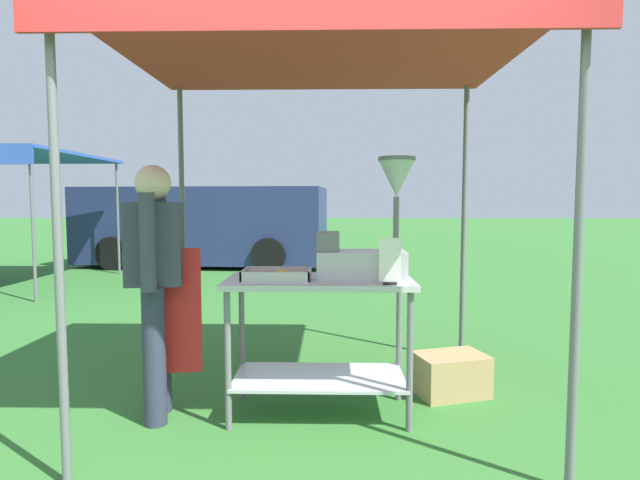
{
  "coord_description": "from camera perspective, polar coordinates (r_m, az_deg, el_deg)",
  "views": [
    {
      "loc": [
        0.23,
        -2.05,
        1.38
      ],
      "look_at": [
        0.16,
        1.32,
        1.12
      ],
      "focal_mm": 28.06,
      "sensor_mm": 36.0,
      "label": 1
    }
  ],
  "objects": [
    {
      "name": "ground_plane",
      "position": [
        8.17,
        -0.39,
        -5.37
      ],
      "size": [
        70.0,
        70.0,
        0.0
      ],
      "primitive_type": "plane",
      "color": "#33702D"
    },
    {
      "name": "stall_canopy",
      "position": [
        3.4,
        -0.04,
        20.15
      ],
      "size": [
        2.64,
        2.19,
        2.41
      ],
      "color": "slate",
      "rests_on": "ground"
    },
    {
      "name": "donut_cart",
      "position": [
        3.26,
        -0.08,
        -8.79
      ],
      "size": [
        1.19,
        0.58,
        0.89
      ],
      "color": "#B7B7BC",
      "rests_on": "ground"
    },
    {
      "name": "donut_tray",
      "position": [
        3.12,
        -4.7,
        -4.2
      ],
      "size": [
        0.42,
        0.29,
        0.07
      ],
      "color": "#B7B7BC",
      "rests_on": "donut_cart"
    },
    {
      "name": "donut_fryer",
      "position": [
        3.18,
        5.53,
        0.19
      ],
      "size": [
        0.62,
        0.28,
        0.77
      ],
      "color": "#B7B7BC",
      "rests_on": "donut_cart"
    },
    {
      "name": "menu_sign",
      "position": [
        3.0,
        7.99,
        -2.76
      ],
      "size": [
        0.13,
        0.05,
        0.28
      ],
      "color": "black",
      "rests_on": "donut_cart"
    },
    {
      "name": "vendor",
      "position": [
        3.32,
        -18.16,
        -4.14
      ],
      "size": [
        0.46,
        0.54,
        1.61
      ],
      "color": "#2D3347",
      "rests_on": "ground"
    },
    {
      "name": "supply_crate",
      "position": [
        3.82,
        14.69,
        -14.61
      ],
      "size": [
        0.56,
        0.46,
        0.29
      ],
      "color": "tan",
      "rests_on": "ground"
    },
    {
      "name": "van_navy",
      "position": [
        11.19,
        -12.95,
        1.67
      ],
      "size": [
        5.32,
        2.39,
        1.69
      ],
      "color": "navy",
      "rests_on": "ground"
    }
  ]
}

